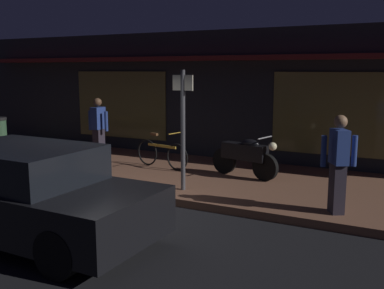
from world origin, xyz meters
name	(u,v)px	position (x,y,z in m)	size (l,w,h in m)	color
ground_plane	(101,214)	(0.00, 0.00, 0.00)	(60.00, 60.00, 0.00)	black
sidewalk_slab	(181,175)	(0.00, 3.00, 0.07)	(18.00, 4.00, 0.15)	brown
storefront_building	(236,95)	(0.00, 6.39, 1.80)	(18.00, 3.30, 3.60)	black
motorcycle	(245,155)	(1.52, 3.23, 0.65)	(1.68, 0.64, 0.97)	black
bicycle_extra	(162,154)	(-0.66, 3.19, 0.51)	(1.64, 0.47, 0.91)	black
person_photographer	(98,128)	(-2.61, 3.18, 1.03)	(0.61, 0.39, 1.67)	#28232D
person_bystander	(338,162)	(3.80, 1.53, 1.03)	(0.57, 0.44, 1.67)	#28232D
sign_post	(183,123)	(0.79, 1.64, 1.51)	(0.44, 0.09, 2.40)	#47474C
parked_car_far	(27,193)	(-0.25, -1.41, 0.70)	(4.12, 1.83, 1.42)	black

